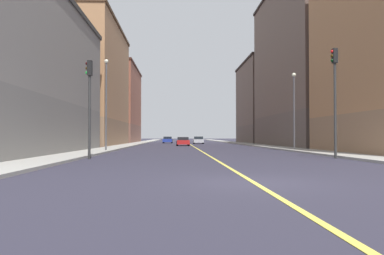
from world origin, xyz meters
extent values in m
plane|color=#2C2A38|center=(0.00, 0.00, 0.00)|extent=(400.00, 400.00, 0.00)
cube|color=#9E9B93|center=(9.25, 49.00, 0.07)|extent=(2.67, 168.00, 0.15)
cube|color=#9E9B93|center=(-9.25, 49.00, 0.07)|extent=(2.67, 168.00, 0.15)
cube|color=#E5D14C|center=(0.00, 49.00, 0.01)|extent=(0.16, 154.00, 0.01)
cube|color=brown|center=(16.53, 38.64, 2.10)|extent=(11.90, 24.90, 4.20)
cube|color=brown|center=(16.53, 38.64, 12.71)|extent=(11.90, 24.90, 17.03)
cube|color=brown|center=(16.53, 61.51, 1.68)|extent=(11.90, 18.36, 3.36)
cube|color=brown|center=(16.53, 61.51, 9.26)|extent=(11.90, 18.36, 11.79)
cube|color=#2B221D|center=(16.53, 61.51, 15.35)|extent=(12.20, 18.66, 0.40)
cube|color=#8F6B4F|center=(-16.53, 44.43, 1.81)|extent=(11.90, 22.53, 3.63)
cube|color=#A8754C|center=(-16.53, 44.43, 10.33)|extent=(11.90, 22.53, 13.39)
cube|color=#4B3422|center=(-16.53, 44.43, 17.22)|extent=(12.20, 22.83, 0.40)
cube|color=brown|center=(-16.53, 69.06, 1.85)|extent=(11.90, 21.00, 3.69)
cube|color=#93513D|center=(-16.53, 69.06, 9.52)|extent=(11.90, 21.00, 11.65)
cube|color=#42241B|center=(-16.53, 69.06, 15.54)|extent=(12.20, 21.30, 0.40)
cylinder|color=#2D2D2D|center=(7.51, 11.89, 2.95)|extent=(0.16, 0.16, 5.91)
cube|color=black|center=(7.51, 11.89, 6.36)|extent=(0.28, 0.32, 0.90)
sphere|color=red|center=(7.35, 11.89, 6.63)|extent=(0.20, 0.20, 0.20)
sphere|color=#352204|center=(7.35, 11.89, 6.35)|extent=(0.20, 0.20, 0.20)
sphere|color=black|center=(7.35, 11.89, 6.07)|extent=(0.20, 0.20, 0.20)
cylinder|color=#2D2D2D|center=(-7.51, 11.89, 2.52)|extent=(0.16, 0.16, 5.03)
cube|color=black|center=(-7.51, 11.89, 5.48)|extent=(0.28, 0.32, 0.90)
sphere|color=#320404|center=(-7.67, 11.89, 5.75)|extent=(0.20, 0.20, 0.20)
sphere|color=#352204|center=(-7.67, 11.89, 5.47)|extent=(0.20, 0.20, 0.20)
sphere|color=green|center=(-7.67, 11.89, 5.19)|extent=(0.20, 0.20, 0.20)
cylinder|color=#4C4C51|center=(8.51, 23.31, 3.51)|extent=(0.14, 0.14, 6.71)
sphere|color=#EAEACC|center=(8.51, 23.31, 7.01)|extent=(0.36, 0.36, 0.36)
cylinder|color=#4C4C51|center=(-8.51, 22.86, 4.02)|extent=(0.14, 0.14, 7.74)
sphere|color=#EAEACC|center=(-8.51, 22.86, 8.04)|extent=(0.36, 0.36, 0.36)
cube|color=#23389E|center=(-3.97, 64.04, 0.52)|extent=(1.87, 4.26, 0.60)
cube|color=black|center=(-3.97, 64.06, 1.05)|extent=(1.62, 1.89, 0.46)
cylinder|color=black|center=(-4.77, 65.37, 0.32)|extent=(0.23, 0.64, 0.64)
cylinder|color=black|center=(-3.12, 65.34, 0.32)|extent=(0.23, 0.64, 0.64)
cylinder|color=black|center=(-4.81, 62.74, 0.32)|extent=(0.23, 0.64, 0.64)
cylinder|color=black|center=(-3.17, 62.72, 0.32)|extent=(0.23, 0.64, 0.64)
cube|color=red|center=(-1.33, 43.53, 0.51)|extent=(1.82, 4.15, 0.59)
cube|color=black|center=(-1.33, 43.63, 1.03)|extent=(1.58, 2.05, 0.43)
cylinder|color=black|center=(-2.15, 44.80, 0.32)|extent=(0.23, 0.64, 0.64)
cylinder|color=black|center=(-0.55, 44.82, 0.32)|extent=(0.23, 0.64, 0.64)
cylinder|color=black|center=(-2.12, 42.24, 0.32)|extent=(0.23, 0.64, 0.64)
cylinder|color=black|center=(-0.51, 42.26, 0.32)|extent=(0.23, 0.64, 0.64)
cube|color=silver|center=(1.73, 57.82, 0.52)|extent=(1.93, 4.19, 0.59)
cube|color=black|center=(1.73, 57.78, 1.06)|extent=(1.64, 1.79, 0.49)
cylinder|color=black|center=(0.95, 59.12, 0.32)|extent=(0.24, 0.65, 0.64)
cylinder|color=black|center=(2.59, 59.07, 0.32)|extent=(0.24, 0.65, 0.64)
cylinder|color=black|center=(0.87, 56.56, 0.32)|extent=(0.24, 0.65, 0.64)
cylinder|color=black|center=(2.52, 56.51, 0.32)|extent=(0.24, 0.65, 0.64)
camera|label=1|loc=(-2.30, -11.34, 1.39)|focal=35.88mm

